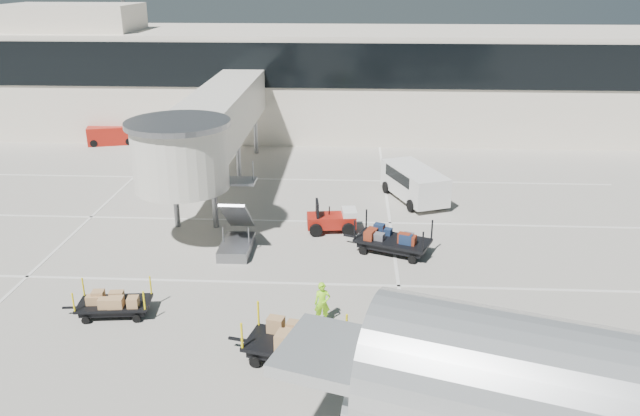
{
  "coord_description": "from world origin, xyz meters",
  "views": [
    {
      "loc": [
        3.93,
        -21.4,
        12.36
      ],
      "look_at": [
        2.49,
        5.78,
        2.0
      ],
      "focal_mm": 35.0,
      "sensor_mm": 36.0,
      "label": 1
    }
  ],
  "objects_px": {
    "suitcase_cart": "(394,241)",
    "belt_loader": "(112,135)",
    "minivan": "(413,181)",
    "ground_worker": "(322,303)",
    "baggage_tug": "(333,220)",
    "box_cart_near": "(295,344)",
    "box_cart_far": "(114,303)"
  },
  "relations": [
    {
      "from": "suitcase_cart",
      "to": "belt_loader",
      "type": "distance_m",
      "value": 27.59
    },
    {
      "from": "ground_worker",
      "to": "minivan",
      "type": "xyz_separation_m",
      "value": [
        4.54,
        13.78,
        0.3
      ]
    },
    {
      "from": "box_cart_far",
      "to": "minivan",
      "type": "xyz_separation_m",
      "value": [
        12.52,
        13.64,
        0.64
      ]
    },
    {
      "from": "suitcase_cart",
      "to": "ground_worker",
      "type": "distance_m",
      "value": 7.06
    },
    {
      "from": "box_cart_near",
      "to": "minivan",
      "type": "height_order",
      "value": "minivan"
    },
    {
      "from": "minivan",
      "to": "belt_loader",
      "type": "relative_size",
      "value": 1.34
    },
    {
      "from": "suitcase_cart",
      "to": "box_cart_far",
      "type": "relative_size",
      "value": 1.25
    },
    {
      "from": "baggage_tug",
      "to": "minivan",
      "type": "distance_m",
      "value": 6.66
    },
    {
      "from": "box_cart_near",
      "to": "belt_loader",
      "type": "xyz_separation_m",
      "value": [
        -16.46,
        27.49,
        0.08
      ]
    },
    {
      "from": "baggage_tug",
      "to": "suitcase_cart",
      "type": "distance_m",
      "value": 3.85
    },
    {
      "from": "box_cart_far",
      "to": "minivan",
      "type": "bearing_deg",
      "value": 41.38
    },
    {
      "from": "suitcase_cart",
      "to": "ground_worker",
      "type": "height_order",
      "value": "ground_worker"
    },
    {
      "from": "baggage_tug",
      "to": "box_cart_near",
      "type": "height_order",
      "value": "baggage_tug"
    },
    {
      "from": "box_cart_near",
      "to": "box_cart_far",
      "type": "bearing_deg",
      "value": 173.27
    },
    {
      "from": "baggage_tug",
      "to": "box_cart_near",
      "type": "relative_size",
      "value": 0.62
    },
    {
      "from": "baggage_tug",
      "to": "belt_loader",
      "type": "height_order",
      "value": "belt_loader"
    },
    {
      "from": "box_cart_near",
      "to": "ground_worker",
      "type": "distance_m",
      "value": 2.58
    },
    {
      "from": "baggage_tug",
      "to": "ground_worker",
      "type": "height_order",
      "value": "ground_worker"
    },
    {
      "from": "suitcase_cart",
      "to": "box_cart_near",
      "type": "relative_size",
      "value": 1.0
    },
    {
      "from": "box_cart_far",
      "to": "ground_worker",
      "type": "bearing_deg",
      "value": -7.05
    },
    {
      "from": "baggage_tug",
      "to": "box_cart_far",
      "type": "xyz_separation_m",
      "value": [
        -8.07,
        -8.71,
        -0.11
      ]
    },
    {
      "from": "suitcase_cart",
      "to": "minivan",
      "type": "xyz_separation_m",
      "value": [
        1.5,
        7.4,
        0.53
      ]
    },
    {
      "from": "suitcase_cart",
      "to": "minivan",
      "type": "distance_m",
      "value": 7.57
    },
    {
      "from": "belt_loader",
      "to": "suitcase_cart",
      "type": "bearing_deg",
      "value": -58.12
    },
    {
      "from": "box_cart_near",
      "to": "minivan",
      "type": "relative_size",
      "value": 0.79
    },
    {
      "from": "baggage_tug",
      "to": "minivan",
      "type": "bearing_deg",
      "value": 41.43
    },
    {
      "from": "box_cart_near",
      "to": "minivan",
      "type": "bearing_deg",
      "value": 84.79
    },
    {
      "from": "box_cart_far",
      "to": "ground_worker",
      "type": "distance_m",
      "value": 7.99
    },
    {
      "from": "box_cart_far",
      "to": "minivan",
      "type": "relative_size",
      "value": 0.63
    },
    {
      "from": "minivan",
      "to": "ground_worker",
      "type": "bearing_deg",
      "value": -129.98
    },
    {
      "from": "ground_worker",
      "to": "suitcase_cart",
      "type": "bearing_deg",
      "value": 58.45
    },
    {
      "from": "box_cart_near",
      "to": "box_cart_far",
      "type": "height_order",
      "value": "box_cart_near"
    }
  ]
}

